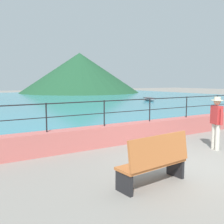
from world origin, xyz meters
TOP-DOWN VIEW (x-y plane):
  - ground_plane at (0.00, 0.00)m, footprint 120.00×120.00m
  - promenade_wall at (0.00, 3.20)m, footprint 20.00×0.56m
  - railing at (0.00, 3.20)m, footprint 18.44×0.04m
  - lake_water at (0.00, 25.84)m, footprint 64.00×44.32m
  - hill_main at (15.78, 41.34)m, footprint 22.69×22.69m
  - bench_main at (-1.86, -0.41)m, footprint 1.74×0.70m
  - person_walking at (1.83, 0.80)m, footprint 0.38×0.55m
  - boat_1 at (13.36, 17.97)m, footprint 1.55×2.46m

SIDE VIEW (x-z plane):
  - ground_plane at x=0.00m, z-range 0.00..0.00m
  - lake_water at x=0.00m, z-range 0.00..0.06m
  - boat_1 at x=13.36m, z-range 0.08..0.44m
  - promenade_wall at x=0.00m, z-range 0.00..0.70m
  - bench_main at x=-1.86m, z-range -0.01..1.12m
  - person_walking at x=1.83m, z-range 0.10..1.85m
  - railing at x=0.00m, z-range 0.88..1.78m
  - hill_main at x=15.78m, z-range 0.00..7.54m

